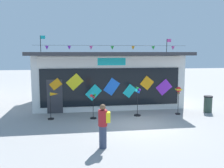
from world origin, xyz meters
name	(u,v)px	position (x,y,z in m)	size (l,w,h in m)	color
ground_plane	(138,125)	(0.00, 0.00, 0.00)	(80.00, 80.00, 0.00)	#9E9B99
kite_shop_building	(106,77)	(-0.88, 5.59, 1.82)	(9.75, 6.26, 4.69)	silver
wind_spinner_far_left	(53,101)	(-4.22, 1.68, 1.01)	(0.61, 0.33, 1.48)	black
wind_spinner_left	(93,103)	(-2.11, 1.45, 0.85)	(0.35, 0.34, 1.46)	black
wind_spinner_center_left	(138,98)	(0.41, 1.68, 1.02)	(0.39, 0.38, 1.68)	black
wind_spinner_center_right	(179,93)	(2.83, 1.71, 1.25)	(0.31, 0.31, 1.61)	black
person_near_camera	(103,125)	(-2.02, -2.66, 0.89)	(0.46, 0.34, 1.68)	#333D56
trash_bin	(208,104)	(4.80, 1.91, 0.51)	(0.52, 0.52, 1.00)	#2D4238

